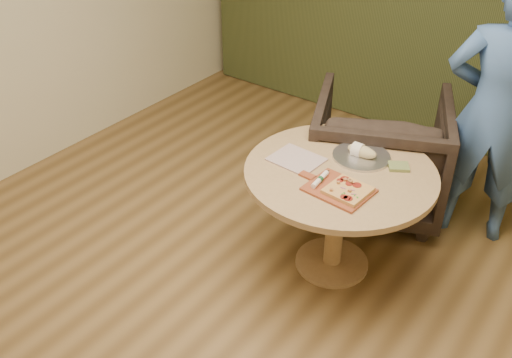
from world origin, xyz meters
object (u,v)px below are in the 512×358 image
object	(u,v)px
pedestal_table	(339,189)
person_standing	(495,112)
armchair	(379,148)
pizza_paddle	(337,189)
bread_roll	(361,151)
serving_tray	(361,156)
flatbread_pizza	(348,190)
cutlery_roll	(320,179)

from	to	relation	value
pedestal_table	person_standing	bearing A→B (deg)	57.76
armchair	pizza_paddle	bearing A→B (deg)	77.26
bread_roll	person_standing	size ratio (longest dim) A/B	0.10
pizza_paddle	serving_tray	size ratio (longest dim) A/B	1.28
serving_tray	flatbread_pizza	bearing A→B (deg)	-72.71
serving_tray	pedestal_table	bearing A→B (deg)	-98.62
pizza_paddle	bread_roll	bearing A→B (deg)	104.01
pizza_paddle	serving_tray	world-z (taller)	serving_tray
pedestal_table	armchair	size ratio (longest dim) A/B	1.21
pedestal_table	armchair	bearing A→B (deg)	97.63
person_standing	armchair	bearing A→B (deg)	-8.04
pedestal_table	cutlery_roll	size ratio (longest dim) A/B	5.82
pedestal_table	cutlery_roll	distance (m)	0.26
pedestal_table	cutlery_roll	bearing A→B (deg)	-96.97
armchair	person_standing	distance (m)	0.83
cutlery_roll	pedestal_table	bearing A→B (deg)	78.74
pedestal_table	person_standing	world-z (taller)	person_standing
serving_tray	person_standing	world-z (taller)	person_standing
pizza_paddle	person_standing	world-z (taller)	person_standing
pedestal_table	person_standing	distance (m)	1.14
pizza_paddle	person_standing	bearing A→B (deg)	70.61
cutlery_roll	pizza_paddle	bearing A→B (deg)	-3.24
bread_roll	pizza_paddle	bearing A→B (deg)	-80.31
bread_roll	pedestal_table	bearing A→B (deg)	-96.15
cutlery_roll	person_standing	world-z (taller)	person_standing
serving_tray	armchair	distance (m)	0.67
flatbread_pizza	armchair	world-z (taller)	armchair
cutlery_roll	armchair	distance (m)	1.05
pizza_paddle	cutlery_roll	size ratio (longest dim) A/B	2.29
pedestal_table	armchair	world-z (taller)	armchair
pizza_paddle	cutlery_roll	distance (m)	0.12
flatbread_pizza	cutlery_roll	xyz separation A→B (m)	(-0.18, -0.00, 0.00)
armchair	serving_tray	bearing A→B (deg)	79.04
armchair	person_standing	world-z (taller)	person_standing
pizza_paddle	armchair	size ratio (longest dim) A/B	0.47
pizza_paddle	cutlery_roll	xyz separation A→B (m)	(-0.11, -0.00, 0.02)
pedestal_table	flatbread_pizza	world-z (taller)	flatbread_pizza
serving_tray	person_standing	xyz separation A→B (m)	(0.55, 0.72, 0.18)
cutlery_roll	person_standing	xyz separation A→B (m)	(0.61, 1.12, 0.16)
cutlery_roll	bread_roll	xyz separation A→B (m)	(0.05, 0.40, 0.01)
cutlery_roll	serving_tray	world-z (taller)	cutlery_roll
bread_roll	person_standing	xyz separation A→B (m)	(0.56, 0.72, 0.14)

